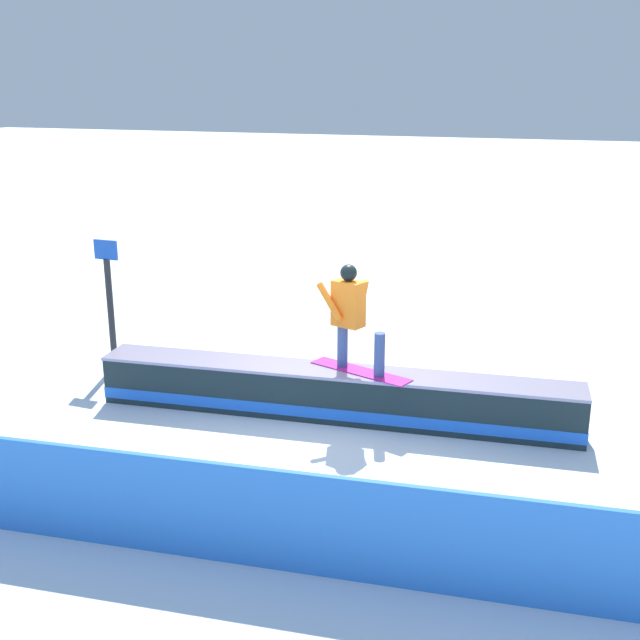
{
  "coord_description": "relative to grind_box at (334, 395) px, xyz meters",
  "views": [
    {
      "loc": [
        -3.27,
        9.04,
        4.28
      ],
      "look_at": [
        -0.18,
        0.98,
        1.66
      ],
      "focal_mm": 43.35,
      "sensor_mm": 36.0,
      "label": 1
    }
  ],
  "objects": [
    {
      "name": "safety_fence",
      "position": [
        0.0,
        3.5,
        0.2
      ],
      "size": [
        9.99,
        1.34,
        1.02
      ],
      "primitive_type": "cube",
      "rotation": [
        0.0,
        0.0,
        0.13
      ],
      "color": "#2E78E7",
      "rests_on": "ground_plane"
    },
    {
      "name": "grind_box",
      "position": [
        0.0,
        0.0,
        0.0
      ],
      "size": [
        6.51,
        1.46,
        0.68
      ],
      "color": "black",
      "rests_on": "ground_plane"
    },
    {
      "name": "trail_marker",
      "position": [
        3.92,
        -0.58,
        0.79
      ],
      "size": [
        0.4,
        0.1,
        2.05
      ],
      "color": "#262628",
      "rests_on": "ground_plane"
    },
    {
      "name": "ground_plane",
      "position": [
        0.0,
        0.0,
        -0.31
      ],
      "size": [
        120.0,
        120.0,
        0.0
      ],
      "primitive_type": "plane",
      "color": "white"
    },
    {
      "name": "snowboarder",
      "position": [
        -0.21,
        -0.09,
        1.13
      ],
      "size": [
        1.47,
        0.7,
        1.42
      ],
      "color": "#B2218E",
      "rests_on": "grind_box"
    }
  ]
}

